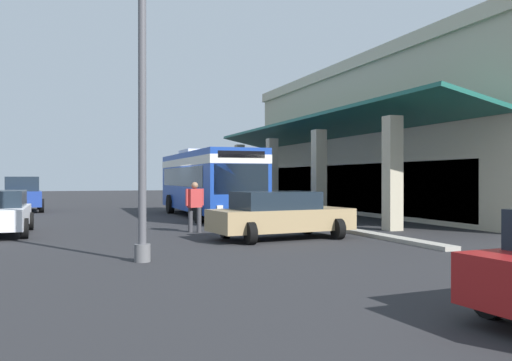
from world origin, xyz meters
TOP-DOWN VIEW (x-y plane):
  - ground at (0.00, 8.00)m, footprint 120.00×120.00m
  - curb_strip at (-0.67, 3.52)m, footprint 28.26×0.50m
  - plaza_building at (-0.67, 13.15)m, footprint 23.85×13.38m
  - transit_bus at (-0.96, 0.80)m, footprint 11.24×2.93m
  - parked_suv_blue at (-8.57, -8.03)m, footprint 4.91×2.41m
  - parked_sedan_tan at (9.31, 0.41)m, footprint 2.77×4.58m
  - pedestrian at (6.41, -1.58)m, footprint 0.40×0.68m
  - potted_palm at (-7.23, 4.95)m, footprint 1.74×1.83m
  - lot_light_pole at (12.49, -4.24)m, footprint 0.60×0.60m

SIDE VIEW (x-z plane):
  - ground at x=0.00m, z-range 0.00..0.00m
  - curb_strip at x=-0.67m, z-range 0.00..0.12m
  - potted_palm at x=-7.23m, z-range -0.61..1.72m
  - parked_sedan_tan at x=9.31m, z-range 0.02..1.49m
  - pedestrian at x=6.41m, z-range 0.12..1.87m
  - parked_suv_blue at x=-8.57m, z-range 0.03..2.00m
  - transit_bus at x=-0.96m, z-range 0.18..3.52m
  - plaza_building at x=-0.67m, z-range 0.00..8.10m
  - lot_light_pole at x=12.49m, z-range 0.28..8.80m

